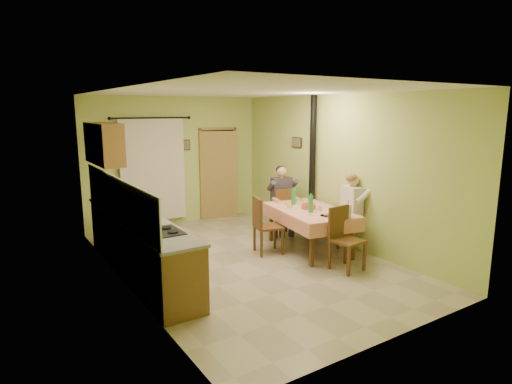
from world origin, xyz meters
TOP-DOWN VIEW (x-y plane):
  - floor at (0.00, 0.00)m, footprint 4.00×6.00m
  - room_shell at (0.00, 0.00)m, footprint 4.04×6.04m
  - kitchen_run at (-1.71, 0.40)m, footprint 0.64×3.64m
  - upper_cabinets at (-1.82, 1.70)m, footprint 0.35×1.40m
  - curtain at (-0.55, 2.90)m, footprint 1.70×0.07m
  - doorway at (1.04, 2.93)m, footprint 0.96×0.24m
  - dining_table at (1.28, -0.10)m, footprint 1.35×1.95m
  - tableware at (1.28, -0.20)m, footprint 0.71×1.61m
  - chair_far at (1.42, 0.93)m, footprint 0.51×0.51m
  - chair_near at (1.14, -1.18)m, footprint 0.49×0.49m
  - chair_right at (1.92, -0.54)m, footprint 0.46×0.46m
  - chair_left at (0.54, 0.17)m, footprint 0.55×0.55m
  - man_far at (1.42, 0.95)m, footprint 0.64×0.55m
  - man_right at (1.91, -0.53)m, footprint 0.52×0.62m
  - stove_flue at (1.90, 0.60)m, footprint 0.24×0.24m
  - picture_back at (0.25, 2.97)m, footprint 0.19×0.03m
  - picture_right at (1.97, 1.20)m, footprint 0.03×0.31m

SIDE VIEW (x-z plane):
  - floor at x=0.00m, z-range -0.01..0.01m
  - chair_right at x=1.92m, z-range -0.19..0.77m
  - chair_far at x=1.42m, z-range -0.20..0.78m
  - chair_near at x=1.14m, z-range -0.21..0.80m
  - chair_left at x=0.54m, z-range -0.22..0.80m
  - dining_table at x=1.28m, z-range 0.00..0.76m
  - kitchen_run at x=-1.71m, z-range -0.30..1.26m
  - tableware at x=1.28m, z-range 0.66..0.99m
  - man_far at x=1.42m, z-range 0.18..1.57m
  - man_right at x=1.91m, z-range 0.18..1.57m
  - stove_flue at x=1.90m, z-range -0.38..2.42m
  - doorway at x=1.04m, z-range -0.02..2.13m
  - curtain at x=-0.55m, z-range 0.15..2.37m
  - picture_back at x=0.25m, z-range 1.64..1.86m
  - room_shell at x=0.00m, z-range 0.41..3.23m
  - picture_right at x=1.97m, z-range 1.75..1.96m
  - upper_cabinets at x=-1.82m, z-range 1.60..2.30m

